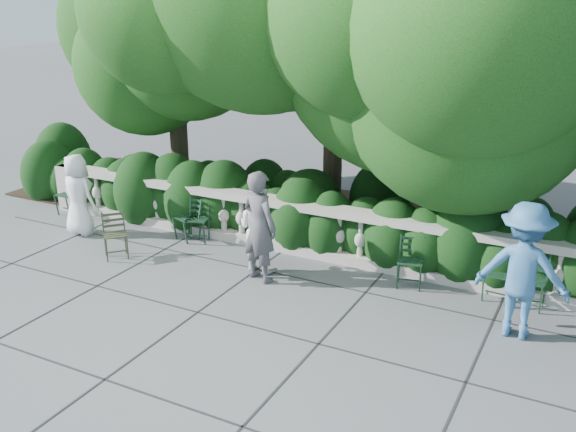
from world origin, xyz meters
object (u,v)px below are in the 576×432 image
at_px(chair_a, 64,216).
at_px(chair_b, 196,244).
at_px(chair_e, 526,311).
at_px(person_woman_grey, 260,227).
at_px(chair_f, 494,304).
at_px(person_businessman, 78,195).
at_px(person_older_blue, 523,271).
at_px(person_casual_man, 258,228).
at_px(chair_d, 408,290).
at_px(chair_weathered, 118,261).
at_px(chair_c, 182,241).

xyz_separation_m(chair_a, chair_b, (3.46, -0.04, 0.00)).
xyz_separation_m(chair_e, person_woman_grey, (-4.14, -0.86, 0.94)).
relative_size(chair_f, person_woman_grey, 0.45).
bearing_deg(person_woman_grey, person_businessman, 14.08).
height_order(chair_f, person_older_blue, person_older_blue).
height_order(chair_e, person_older_blue, person_older_blue).
bearing_deg(chair_f, person_woman_grey, -161.66).
relative_size(person_businessman, person_older_blue, 0.83).
bearing_deg(person_casual_man, chair_d, -165.27).
distance_m(chair_b, chair_weathered, 1.52).
bearing_deg(person_businessman, chair_f, -168.97).
bearing_deg(chair_b, chair_f, -17.81).
bearing_deg(chair_a, chair_c, 2.30).
xyz_separation_m(chair_b, chair_f, (5.54, 0.06, 0.00)).
bearing_deg(person_woman_grey, chair_weathered, 27.70).
bearing_deg(person_older_blue, person_casual_man, -3.00).
bearing_deg(person_businessman, chair_weathered, 161.45).
relative_size(chair_c, chair_f, 1.00).
xyz_separation_m(chair_c, person_casual_man, (1.97, -0.45, 0.75)).
height_order(chair_e, chair_f, same).
xyz_separation_m(chair_b, person_older_blue, (5.98, -0.76, 0.97)).
relative_size(chair_weathered, person_casual_man, 0.56).
height_order(chair_a, chair_b, same).
xyz_separation_m(chair_a, person_older_blue, (9.45, -0.80, 0.97)).
bearing_deg(person_businessman, chair_a, -22.29).
distance_m(chair_f, person_casual_man, 4.00).
distance_m(chair_c, chair_e, 6.35).
distance_m(chair_b, person_woman_grey, 2.26).
bearing_deg(chair_d, person_older_blue, -33.99).
distance_m(chair_a, chair_c, 3.14).
bearing_deg(chair_c, person_businessman, -144.98).
distance_m(chair_c, person_businessman, 2.25).
relative_size(chair_e, person_older_blue, 0.43).
bearing_deg(person_woman_grey, chair_b, -6.10).
bearing_deg(chair_a, person_woman_grey, -5.89).
relative_size(chair_b, chair_e, 1.00).
xyz_separation_m(chair_d, person_woman_grey, (-2.33, -0.73, 0.94)).
height_order(chair_f, person_casual_man, person_casual_man).
height_order(person_businessman, person_casual_man, person_businessman).
bearing_deg(person_older_blue, chair_weathered, 5.59).
height_order(chair_a, person_older_blue, person_older_blue).
distance_m(person_casual_man, person_older_blue, 4.35).
relative_size(chair_a, person_woman_grey, 0.45).
distance_m(chair_d, chair_f, 1.33).
xyz_separation_m(chair_f, person_older_blue, (0.44, -0.82, 0.97)).
height_order(chair_e, person_businessman, person_businessman).
xyz_separation_m(chair_b, chair_c, (-0.32, -0.01, 0.00)).
distance_m(chair_a, person_businessman, 1.51).
relative_size(chair_c, person_older_blue, 0.43).
height_order(chair_a, chair_e, same).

